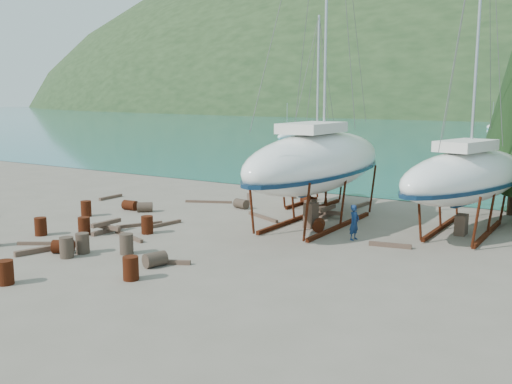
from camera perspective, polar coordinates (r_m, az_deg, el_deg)
The scene contains 41 objects.
ground at distance 26.96m, azimuth -5.05°, elevation -4.80°, with size 600.00×600.00×0.00m, color #6A6254.
far_house_left at distance 223.94m, azimuth 13.15°, elevation 8.23°, with size 6.60×5.60×5.60m.
far_house_center at distance 213.68m, azimuth 23.37°, elevation 7.67°, with size 6.60×5.60×5.60m.
moored_boat_left at distance 93.05m, azimuth 3.11°, elevation 5.57°, with size 2.00×5.00×6.05m.
moored_boat_far at distance 132.93m, azimuth 22.53°, elevation 6.03°, with size 2.00×5.00×6.05m.
large_sailboat_near at distance 29.62m, azimuth 6.17°, elevation 3.07°, with size 4.01×13.30×20.87m.
large_sailboat_far at distance 29.61m, azimuth 20.33°, elevation 1.54°, with size 5.65×11.45×17.42m.
small_sailboat_shore at distance 35.08m, azimuth 5.78°, elevation 1.64°, with size 3.78×7.46×11.42m.
worker at distance 27.10m, azimuth 9.80°, elevation -3.02°, with size 0.61×0.40×1.66m, color navy.
drum_0 at distance 29.54m, azimuth -20.73°, elevation -3.24°, with size 0.58×0.58×0.88m, color #4E200D.
drum_1 at distance 23.02m, azimuth -10.06°, elevation -6.65°, with size 0.58×0.58×0.88m, color #2D2823.
drum_2 at distance 34.67m, azimuth -12.47°, elevation -1.30°, with size 0.58×0.58×0.88m, color #4E200D.
drum_3 at distance 22.40m, azimuth -23.78°, elevation -7.37°, with size 0.58×0.58×0.88m, color #4E200D.
drum_4 at distance 35.62m, azimuth 5.20°, elevation -0.83°, with size 0.58×0.58×0.88m, color #4E200D.
drum_5 at distance 25.61m, azimuth -16.96°, elevation -4.93°, with size 0.58×0.58×0.88m, color #2D2823.
drum_6 at distance 28.77m, azimuth 6.30°, elevation -3.32°, with size 0.58×0.58×0.88m, color #4E200D.
drum_7 at distance 21.51m, azimuth -12.41°, elevation -7.46°, with size 0.58×0.58×0.88m, color #4E200D.
drum_8 at distance 33.45m, azimuth -16.63°, elevation -1.60°, with size 0.58×0.58×0.88m, color #4E200D.
drum_9 at distance 34.31m, azimuth -1.48°, elevation -1.19°, with size 0.58×0.58×0.88m, color #2D2823.
drum_10 at distance 28.96m, azimuth -16.81°, elevation -3.28°, with size 0.58×0.58×0.88m, color #4E200D.
drum_11 at distance 32.17m, azimuth 6.27°, elevation -1.96°, with size 0.58×0.58×0.88m, color #2D2823.
drum_12 at distance 25.95m, azimuth -18.74°, elevation -5.17°, with size 0.58×0.58×0.88m, color #4E200D.
drum_14 at distance 28.50m, azimuth -10.83°, elevation -3.24°, with size 0.58×0.58×0.88m, color #4E200D.
drum_15 at distance 33.91m, azimuth -11.06°, elevation -1.49°, with size 0.58×0.58×0.88m, color #2D2823.
drum_16 at distance 25.12m, azimuth -18.41°, elevation -5.28°, with size 0.58×0.58×0.88m, color #2D2823.
drum_17 at distance 25.02m, azimuth -12.83°, elevation -5.09°, with size 0.58×0.58×0.88m, color #2D2823.
timber_0 at distance 37.70m, azimuth -0.78°, elevation -0.56°, with size 0.14×2.83×0.14m, color brown.
timber_1 at distance 26.26m, azimuth 13.26°, elevation -5.18°, with size 0.19×1.88×0.19m, color brown.
timber_2 at distance 38.92m, azimuth -14.33°, elevation -0.51°, with size 0.19×1.97×0.19m, color brown.
timber_3 at distance 27.64m, azimuth -20.28°, elevation -4.84°, with size 0.15×2.57×0.15m, color brown.
timber_4 at distance 30.22m, azimuth -9.01°, elevation -3.16°, with size 0.17×1.98×0.17m, color brown.
timber_5 at distance 27.89m, azimuth -12.60°, elevation -4.34°, with size 0.16×2.58×0.16m, color brown.
timber_6 at distance 35.47m, azimuth 10.44°, elevation -1.31°, with size 0.19×2.15×0.19m, color brown.
timber_7 at distance 23.26m, azimuth -8.42°, elevation -6.96°, with size 0.17×1.52×0.17m, color brown.
timber_9 at distance 38.91m, azimuth 3.53°, elevation -0.26°, with size 0.15×2.58×0.15m, color brown.
timber_10 at distance 31.53m, azimuth 0.69°, elevation -2.52°, with size 0.16×2.79×0.16m, color brown.
timber_12 at distance 30.24m, azimuth -11.56°, elevation -3.23°, with size 0.17×2.42×0.17m, color brown.
timber_15 at distance 36.32m, azimuth -4.77°, elevation -0.97°, with size 0.15×3.00×0.15m, color brown.
timber_16 at distance 26.50m, azimuth -20.23°, elevation -5.35°, with size 0.23×2.72×0.23m, color brown.
timber_pile_fore at distance 29.12m, azimuth -14.73°, elevation -3.40°, with size 1.80×1.80×0.60m.
timber_pile_aft at distance 32.02m, azimuth 7.13°, elevation -2.01°, with size 1.80×1.80×0.60m.
Camera 1 is at (16.12, -20.58, 6.60)m, focal length 40.00 mm.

